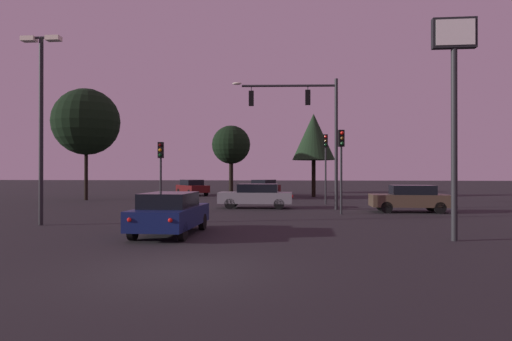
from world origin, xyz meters
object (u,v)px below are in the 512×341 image
traffic_light_corner_left (161,162)px  car_far_lane (192,187)px  car_crossing_left (256,195)px  tree_center_horizon (86,122)px  traffic_signal_mast_arm (308,119)px  car_crossing_right (410,198)px  tree_left_far (231,145)px  store_sign_illuminated (454,78)px  traffic_light_corner_right (326,155)px  car_parked_lot (263,187)px  car_nearside_lane (170,213)px  tree_behind_sign (314,137)px  traffic_light_median (341,155)px  parking_lot_lamp_post (41,106)px

traffic_light_corner_left → car_far_lane: size_ratio=0.91×
car_crossing_left → tree_center_horizon: 16.79m
traffic_signal_mast_arm → car_crossing_right: bearing=-12.5°
traffic_signal_mast_arm → tree_left_far: size_ratio=1.10×
car_crossing_right → store_sign_illuminated: size_ratio=0.60×
traffic_light_corner_left → tree_center_horizon: size_ratio=0.44×
traffic_light_corner_right → car_parked_lot: size_ratio=1.12×
car_nearside_lane → car_crossing_left: bearing=80.0°
traffic_light_corner_right → tree_behind_sign: bearing=92.7°
traffic_light_median → tree_behind_sign: tree_behind_sign is taller
traffic_light_corner_right → tree_center_horizon: tree_center_horizon is taller
traffic_light_median → tree_center_horizon: 22.01m
parking_lot_lamp_post → store_sign_illuminated: parking_lot_lamp_post is taller
traffic_signal_mast_arm → car_far_lane: size_ratio=1.82×
store_sign_illuminated → tree_left_far: store_sign_illuminated is taller
traffic_signal_mast_arm → tree_left_far: bearing=111.3°
traffic_light_corner_left → traffic_light_median: 10.01m
car_crossing_right → store_sign_illuminated: 11.43m
tree_center_horizon → store_sign_illuminated: bearing=-41.1°
car_parked_lot → traffic_light_corner_right: bearing=-64.7°
traffic_light_median → parking_lot_lamp_post: bearing=-155.6°
traffic_light_median → tree_center_horizon: size_ratio=0.50×
tree_behind_sign → car_crossing_right: bearing=-72.3°
parking_lot_lamp_post → tree_left_far: size_ratio=1.12×
tree_center_horizon → car_parked_lot: bearing=29.7°
car_crossing_left → car_parked_lot: bearing=92.2°
traffic_signal_mast_arm → parking_lot_lamp_post: bearing=-142.9°
car_parked_lot → tree_behind_sign: (4.71, -1.81, 4.64)m
tree_center_horizon → traffic_light_corner_right: bearing=-9.0°
tree_behind_sign → traffic_light_corner_left: bearing=-120.0°
traffic_light_corner_left → car_parked_lot: (4.54, 17.81, -2.02)m
car_crossing_right → tree_behind_sign: size_ratio=0.58×
parking_lot_lamp_post → store_sign_illuminated: bearing=-10.3°
traffic_light_median → tree_behind_sign: 16.47m
tree_center_horizon → traffic_light_corner_left: bearing=-47.1°
car_crossing_right → store_sign_illuminated: store_sign_illuminated is taller
car_parked_lot → parking_lot_lamp_post: bearing=-107.9°
traffic_signal_mast_arm → traffic_light_corner_right: (1.35, 4.49, -2.03)m
parking_lot_lamp_post → tree_behind_sign: parking_lot_lamp_post is taller
parking_lot_lamp_post → tree_center_horizon: bearing=110.2°
traffic_light_median → car_crossing_right: (3.98, 1.49, -2.40)m
traffic_light_median → tree_left_far: 23.73m
traffic_signal_mast_arm → tree_behind_sign: bearing=86.1°
car_nearside_lane → traffic_light_median: bearing=50.1°
traffic_light_median → parking_lot_lamp_post: (-13.25, -6.02, 1.90)m
car_parked_lot → tree_center_horizon: bearing=-150.3°
tree_behind_sign → tree_left_far: size_ratio=1.06×
traffic_signal_mast_arm → store_sign_illuminated: 12.46m
traffic_light_corner_left → parking_lot_lamp_post: parking_lot_lamp_post is taller
parking_lot_lamp_post → tree_behind_sign: bearing=60.7°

